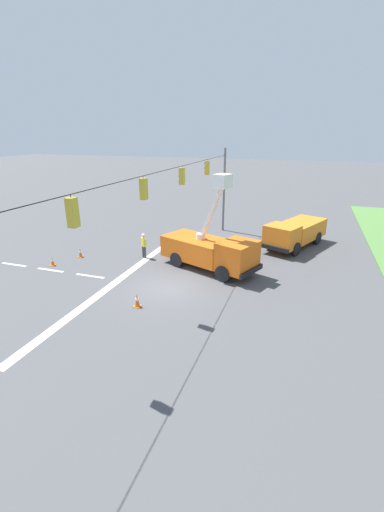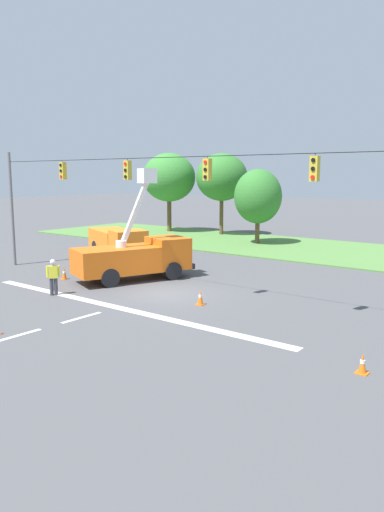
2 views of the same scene
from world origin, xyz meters
TOP-DOWN VIEW (x-y plane):
  - ground_plane at (0.00, 0.00)m, footprint 200.00×200.00m
  - grass_verge at (0.00, 18.00)m, footprint 56.00×12.00m
  - lane_markings at (0.00, -4.74)m, footprint 17.60×15.25m
  - signal_gantry at (-0.00, -0.00)m, footprint 26.20×0.33m
  - tree_far_west at (-17.35, 20.53)m, footprint 5.33×5.27m
  - tree_west at (-11.64, 21.60)m, footprint 4.88×4.96m
  - tree_centre at (-5.56, 18.12)m, footprint 3.89×4.17m
  - utility_truck_bucket_lift at (-3.53, 1.50)m, footprint 4.64×6.95m
  - utility_truck_support_near at (-10.09, 6.41)m, footprint 6.87×4.69m
  - road_worker at (-4.12, -3.55)m, footprint 0.43×0.55m
  - traffic_cone_foreground_left at (-6.78, -0.87)m, footprint 0.36×0.36m
  - traffic_cone_mid_left at (2.61, -0.63)m, footprint 0.36×0.36m
  - traffic_cone_near_bucket at (11.12, -3.97)m, footprint 0.36×0.36m

SIDE VIEW (x-z plane):
  - ground_plane at x=0.00m, z-range 0.00..0.00m
  - lane_markings at x=0.00m, z-range 0.00..0.01m
  - grass_verge at x=0.00m, z-range 0.00..0.10m
  - traffic_cone_near_bucket at x=11.12m, z-range -0.01..0.61m
  - traffic_cone_foreground_left at x=-6.78m, z-range -0.01..0.68m
  - traffic_cone_mid_left at x=2.61m, z-range -0.01..0.70m
  - road_worker at x=-4.12m, z-range 0.11..1.88m
  - utility_truck_support_near at x=-10.09m, z-range 0.12..2.23m
  - utility_truck_bucket_lift at x=-3.53m, z-range -1.72..4.43m
  - tree_centre at x=-5.56m, z-range 0.87..7.16m
  - signal_gantry at x=0.00m, z-range 0.98..8.18m
  - tree_far_west at x=-17.35m, z-range 1.54..9.51m
  - tree_west at x=-11.64m, z-range 1.64..9.48m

